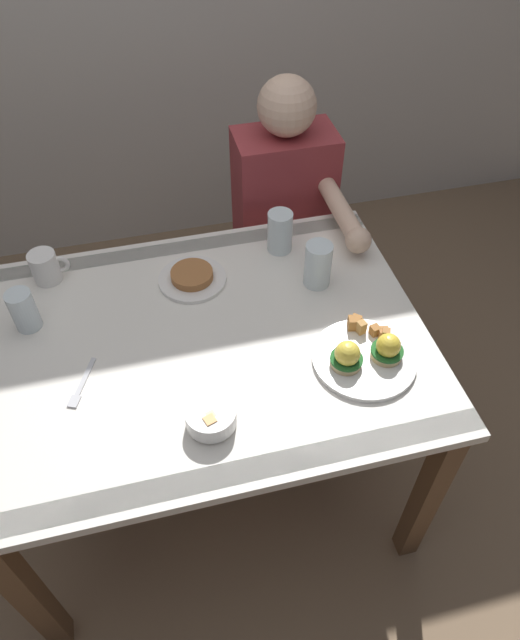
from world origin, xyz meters
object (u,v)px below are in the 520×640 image
object	(u,v)px
water_glass_near	(318,266)
diner_person	(286,214)
dining_table	(206,365)
eggs_benedict_plate	(365,354)
coffee_mug	(45,266)
water_glass_far	(25,312)
fork	(82,385)
side_plate	(192,277)
fruit_bowl	(211,417)
water_glass_extra	(280,234)

from	to	relation	value
water_glass_near	diner_person	size ratio (longest dim) A/B	0.12
dining_table	eggs_benedict_plate	world-z (taller)	eggs_benedict_plate
eggs_benedict_plate	coffee_mug	xyz separation A→B (m)	(-0.79, 0.51, 0.03)
water_glass_far	water_glass_near	bearing A→B (deg)	-1.70
fork	diner_person	size ratio (longest dim) A/B	0.13
water_glass_far	diner_person	bearing A→B (deg)	26.85
side_plate	diner_person	xyz separation A→B (m)	(0.39, 0.36, -0.10)
coffee_mug	water_glass_near	xyz separation A→B (m)	(0.76, -0.20, 0.01)
fruit_bowl	side_plate	xyz separation A→B (m)	(0.04, 0.50, -0.02)
water_glass_near	side_plate	size ratio (longest dim) A/B	0.69
fruit_bowl	side_plate	world-z (taller)	fruit_bowl
eggs_benedict_plate	fork	xyz separation A→B (m)	(-0.71, 0.09, -0.02)
dining_table	fruit_bowl	xyz separation A→B (m)	(-0.03, -0.26, 0.14)
water_glass_extra	diner_person	world-z (taller)	diner_person
diner_person	water_glass_far	bearing A→B (deg)	-153.15
water_glass_extra	eggs_benedict_plate	bearing A→B (deg)	-78.87
water_glass_near	coffee_mug	bearing A→B (deg)	165.04
coffee_mug	water_glass_near	size ratio (longest dim) A/B	0.81
water_glass_extra	diner_person	size ratio (longest dim) A/B	0.12
eggs_benedict_plate	coffee_mug	world-z (taller)	coffee_mug
dining_table	diner_person	distance (m)	0.72
eggs_benedict_plate	water_glass_near	xyz separation A→B (m)	(-0.03, 0.31, 0.04)
fork	diner_person	distance (m)	0.99
eggs_benedict_plate	coffee_mug	distance (m)	0.95
dining_table	eggs_benedict_plate	bearing A→B (deg)	-22.97
fork	fruit_bowl	bearing A→B (deg)	-32.47
water_glass_far	side_plate	xyz separation A→B (m)	(0.46, 0.07, -0.04)
fruit_bowl	fork	size ratio (longest dim) A/B	0.80
eggs_benedict_plate	fork	world-z (taller)	eggs_benedict_plate
fruit_bowl	dining_table	bearing A→B (deg)	84.52
fruit_bowl	water_glass_far	bearing A→B (deg)	134.58
eggs_benedict_plate	water_glass_near	distance (m)	0.32
dining_table	water_glass_near	xyz separation A→B (m)	(0.36, 0.14, 0.17)
coffee_mug	water_glass_far	distance (m)	0.19
water_glass_near	side_plate	xyz separation A→B (m)	(-0.35, 0.09, -0.05)
coffee_mug	fork	xyz separation A→B (m)	(0.08, -0.42, -0.05)
eggs_benedict_plate	water_glass_extra	bearing A→B (deg)	101.13
eggs_benedict_plate	fruit_bowl	world-z (taller)	eggs_benedict_plate
coffee_mug	fork	size ratio (longest dim) A/B	0.74
dining_table	water_glass_far	size ratio (longest dim) A/B	10.03
fruit_bowl	coffee_mug	size ratio (longest dim) A/B	1.08
dining_table	side_plate	bearing A→B (deg)	87.38
fruit_bowl	coffee_mug	xyz separation A→B (m)	(-0.37, 0.61, 0.02)
eggs_benedict_plate	water_glass_far	xyz separation A→B (m)	(-0.85, 0.34, 0.03)
coffee_mug	water_glass_near	bearing A→B (deg)	-14.96
fork	side_plate	distance (m)	0.46
fork	water_glass_near	xyz separation A→B (m)	(0.68, 0.22, 0.06)
fork	water_glass_far	distance (m)	0.28
fruit_bowl	water_glass_far	size ratio (longest dim) A/B	1.00
fruit_bowl	water_glass_extra	distance (m)	0.67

